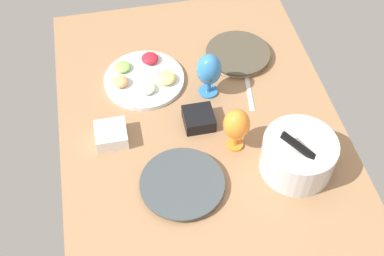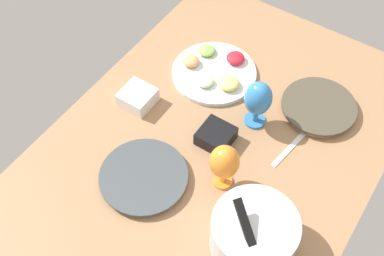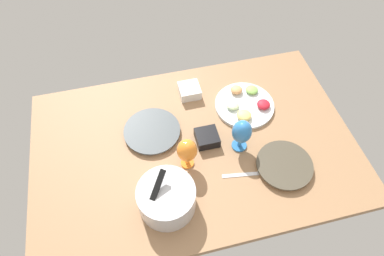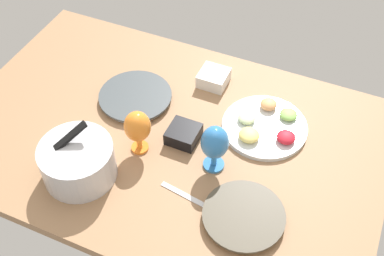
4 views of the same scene
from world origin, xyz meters
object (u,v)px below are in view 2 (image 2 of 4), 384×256
at_px(hurricane_glass_blue, 258,100).
at_px(square_bowl_white, 138,97).
at_px(mixing_bowl, 254,233).
at_px(fruit_platter, 214,72).
at_px(square_bowl_black, 216,135).
at_px(hurricane_glass_orange, 224,163).
at_px(dinner_plate_left, 319,107).
at_px(dinner_plate_right, 144,177).

xyz_separation_m(hurricane_glass_blue, square_bowl_white, (0.16, -0.39, -0.09)).
bearing_deg(mixing_bowl, fruit_platter, -138.63).
relative_size(hurricane_glass_blue, square_bowl_black, 1.72).
relative_size(mixing_bowl, hurricane_glass_orange, 1.41).
height_order(mixing_bowl, square_bowl_black, mixing_bowl).
bearing_deg(dinner_plate_left, hurricane_glass_orange, -16.28).
bearing_deg(square_bowl_white, dinner_plate_left, 120.55).
distance_m(mixing_bowl, square_bowl_black, 0.39).
bearing_deg(hurricane_glass_orange, dinner_plate_right, -58.36).
bearing_deg(hurricane_glass_blue, hurricane_glass_orange, 7.36).
height_order(dinner_plate_right, mixing_bowl, mixing_bowl).
height_order(hurricane_glass_blue, square_bowl_white, hurricane_glass_blue).
xyz_separation_m(hurricane_glass_orange, hurricane_glass_blue, (-0.27, -0.04, 0.00)).
xyz_separation_m(fruit_platter, square_bowl_black, (0.26, 0.17, 0.01)).
bearing_deg(square_bowl_white, mixing_bowl, 68.02).
xyz_separation_m(dinner_plate_right, mixing_bowl, (0.00, 0.40, 0.06)).
relative_size(mixing_bowl, square_bowl_white, 2.24).
bearing_deg(dinner_plate_right, dinner_plate_left, 149.03).
distance_m(hurricane_glass_orange, hurricane_glass_blue, 0.28).
relative_size(fruit_platter, hurricane_glass_orange, 1.79).
height_order(dinner_plate_left, square_bowl_black, square_bowl_black).
xyz_separation_m(hurricane_glass_orange, square_bowl_white, (-0.11, -0.43, -0.08)).
distance_m(dinner_plate_left, dinner_plate_right, 0.67).
bearing_deg(mixing_bowl, dinner_plate_right, -90.04).
bearing_deg(hurricane_glass_blue, dinner_plate_right, -24.02).
bearing_deg(dinner_plate_left, fruit_platter, -81.65).
bearing_deg(square_bowl_white, fruit_platter, 149.95).
relative_size(dinner_plate_right, mixing_bowl, 1.14).
xyz_separation_m(fruit_platter, square_bowl_white, (0.27, -0.16, 0.02)).
distance_m(dinner_plate_right, square_bowl_white, 0.33).
distance_m(fruit_platter, hurricane_glass_blue, 0.28).
xyz_separation_m(fruit_platter, hurricane_glass_orange, (0.38, 0.27, 0.10)).
bearing_deg(dinner_plate_right, square_bowl_black, 156.70).
bearing_deg(dinner_plate_left, hurricane_glass_blue, -44.14).
height_order(hurricane_glass_orange, square_bowl_black, hurricane_glass_orange).
bearing_deg(square_bowl_black, dinner_plate_left, 143.55).
relative_size(mixing_bowl, fruit_platter, 0.79).
distance_m(fruit_platter, square_bowl_white, 0.31).
relative_size(dinner_plate_right, fruit_platter, 0.90).
bearing_deg(hurricane_glass_blue, fruit_platter, -115.03).
distance_m(square_bowl_white, square_bowl_black, 0.32).
bearing_deg(dinner_plate_right, fruit_platter, -173.83).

